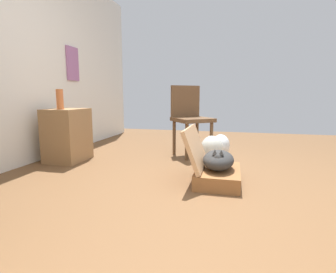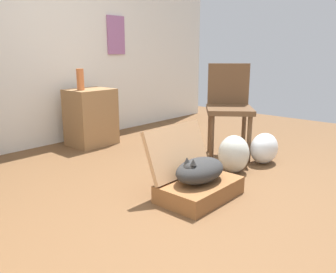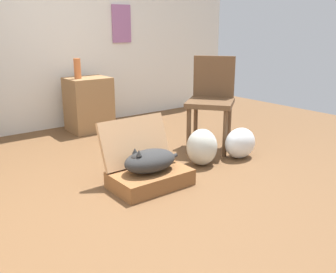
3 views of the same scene
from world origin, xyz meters
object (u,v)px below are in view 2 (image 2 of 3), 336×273
(plastic_bag_white, at_px, (234,154))
(plastic_bag_clear, at_px, (264,148))
(chair, at_px, (229,105))
(side_table, at_px, (91,117))
(cat, at_px, (200,170))
(vase_tall, at_px, (80,79))
(suitcase_base, at_px, (200,190))

(plastic_bag_white, bearing_deg, plastic_bag_clear, -11.05)
(plastic_bag_clear, bearing_deg, chair, 89.84)
(side_table, bearing_deg, chair, -64.10)
(side_table, relative_size, chair, 0.69)
(cat, relative_size, side_table, 0.81)
(plastic_bag_clear, bearing_deg, plastic_bag_white, 168.95)
(plastic_bag_clear, height_order, vase_tall, vase_tall)
(plastic_bag_white, height_order, vase_tall, vase_tall)
(plastic_bag_white, height_order, side_table, side_table)
(cat, bearing_deg, plastic_bag_white, 9.91)
(plastic_bag_clear, relative_size, side_table, 0.52)
(cat, relative_size, plastic_bag_clear, 1.55)
(suitcase_base, bearing_deg, chair, 22.48)
(chair, bearing_deg, plastic_bag_white, -89.70)
(plastic_bag_clear, height_order, side_table, side_table)
(plastic_bag_white, bearing_deg, vase_tall, 102.55)
(plastic_bag_clear, bearing_deg, cat, -178.25)
(vase_tall, bearing_deg, side_table, 7.16)
(cat, height_order, chair, chair)
(plastic_bag_white, distance_m, chair, 0.64)
(side_table, bearing_deg, suitcase_base, -102.08)
(suitcase_base, distance_m, cat, 0.15)
(suitcase_base, height_order, side_table, side_table)
(vase_tall, bearing_deg, chair, -59.89)
(side_table, distance_m, vase_tall, 0.45)
(cat, xyz_separation_m, chair, (1.08, 0.45, 0.31))
(suitcase_base, height_order, chair, chair)
(plastic_bag_white, height_order, chair, chair)
(vase_tall, bearing_deg, plastic_bag_white, -77.45)
(plastic_bag_white, xyz_separation_m, side_table, (-0.26, 1.74, 0.15))
(side_table, bearing_deg, plastic_bag_white, -81.50)
(plastic_bag_clear, distance_m, chair, 0.56)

